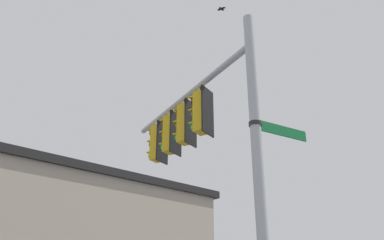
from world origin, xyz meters
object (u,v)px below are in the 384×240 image
Objects in this scene: traffic_light_nearest_pole at (201,113)px; traffic_light_arm_end at (157,143)px; traffic_light_mid_outer at (170,134)px; street_name_sign at (273,129)px; traffic_light_mid_inner at (184,124)px; bird_flying at (222,9)px.

traffic_light_nearest_pole is 2.45m from traffic_light_arm_end.
street_name_sign is (-1.28, -3.45, -1.06)m from traffic_light_mid_outer.
bird_flying is (1.33, -0.52, 4.41)m from traffic_light_mid_inner.
traffic_light_mid_inner is at bearing -117.40° from traffic_light_mid_outer.
traffic_light_nearest_pole is 4.19× the size of bird_flying.
traffic_light_arm_end is 1.00× the size of street_name_sign.
traffic_light_mid_inner is at bearing 62.60° from traffic_light_nearest_pole.
bird_flying reaches higher than traffic_light_nearest_pole.
traffic_light_mid_outer is at bearing -117.40° from traffic_light_arm_end.
traffic_light_nearest_pole is 0.82m from traffic_light_mid_inner.
traffic_light_mid_inner is (0.38, 0.73, 0.00)m from traffic_light_nearest_pole.
traffic_light_nearest_pole is 1.00× the size of street_name_sign.
traffic_light_mid_inner reaches higher than street_name_sign.
traffic_light_arm_end is 4.19× the size of bird_flying.
traffic_light_mid_outer is (0.75, 1.45, 0.00)m from traffic_light_nearest_pole.
traffic_light_mid_inner is 1.00× the size of traffic_light_mid_outer.
bird_flying reaches higher than traffic_light_mid_outer.
traffic_light_nearest_pole is 1.00× the size of traffic_light_arm_end.
traffic_light_nearest_pole and traffic_light_arm_end have the same top height.
bird_flying is (1.70, 0.21, 4.41)m from traffic_light_nearest_pole.
bird_flying is at bearing -52.53° from traffic_light_mid_outer.
traffic_light_arm_end is at bearing 62.60° from traffic_light_nearest_pole.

